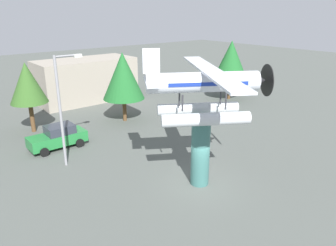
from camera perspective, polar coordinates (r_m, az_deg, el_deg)
ground_plane at (r=20.31m, az=5.45°, el=-10.33°), size 140.00×140.00×0.00m
display_pedestal at (r=19.40m, az=5.64°, el=-5.09°), size 1.10×1.10×4.06m
floatplane_monument at (r=18.23m, az=6.41°, el=5.61°), size 7.01×9.44×4.00m
car_mid_green at (r=26.09m, az=-18.54°, el=-2.27°), size 4.20×2.02×1.76m
streetlight_primary at (r=22.03m, az=-17.82°, el=3.30°), size 1.84×0.28×7.34m
storefront_building at (r=38.75m, az=-14.04°, el=7.26°), size 10.79×5.05×4.70m
tree_east at (r=29.47m, az=-23.25°, el=6.37°), size 3.04×3.04×5.94m
tree_center_back at (r=30.26m, az=-7.81°, el=8.09°), size 3.81×3.81×6.38m
tree_far_east at (r=38.49m, az=10.87°, el=10.48°), size 4.13×4.13×6.69m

